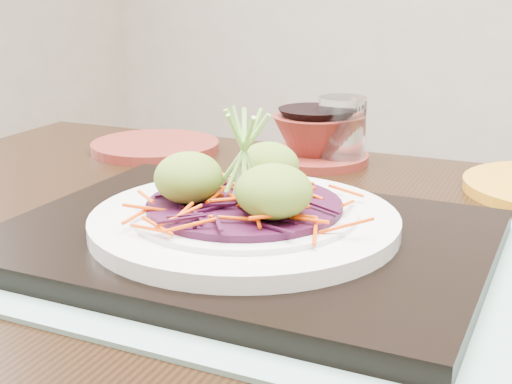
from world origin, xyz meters
The scene contains 11 objects.
dining_table centered at (-0.07, -0.09, 0.60)m, with size 1.17×0.84×0.69m.
placemat centered at (-0.09, -0.14, 0.69)m, with size 0.47×0.37×0.00m, color #7EA28D.
serving_tray centered at (-0.09, -0.14, 0.70)m, with size 0.41×0.31×0.02m, color black.
white_plate centered at (-0.09, -0.14, 0.72)m, with size 0.26×0.26×0.02m.
cabbage_bed centered at (-0.09, -0.14, 0.73)m, with size 0.17×0.17×0.01m, color #380B23.
carrot_julienne centered at (-0.09, -0.14, 0.74)m, with size 0.20×0.20×0.01m, color #DC3E03, non-canonical shape.
guacamole_scoops centered at (-0.09, -0.14, 0.76)m, with size 0.14×0.13×0.05m.
scallion_garnish centered at (-0.09, -0.14, 0.78)m, with size 0.06×0.06×0.09m, color #81C24D, non-canonical shape.
terracotta_side_plate centered at (-0.39, 0.13, 0.70)m, with size 0.18×0.18×0.01m, color maroon.
water_glass centered at (-0.14, 0.19, 0.73)m, with size 0.06×0.06×0.09m, color white.
terracotta_bowl_set centered at (-0.18, 0.18, 0.72)m, with size 0.18×0.18×0.06m.
Camera 1 is at (0.20, -0.63, 0.92)m, focal length 50.00 mm.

